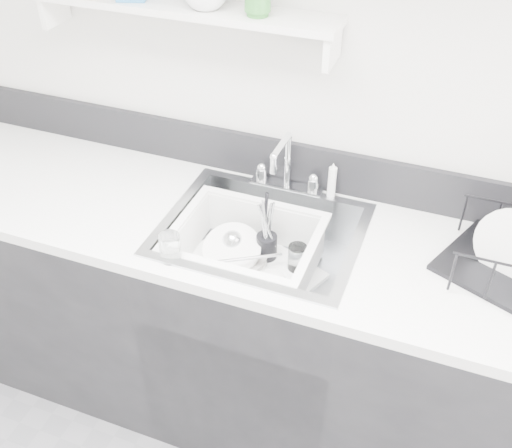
% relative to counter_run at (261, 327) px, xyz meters
% --- Properties ---
extents(room_shell, '(3.50, 3.00, 2.60)m').
position_rel_counter_run_xyz_m(room_shell, '(0.00, -0.80, 1.22)').
color(room_shell, silver).
rests_on(room_shell, ground).
extents(counter_run, '(3.20, 0.62, 0.92)m').
position_rel_counter_run_xyz_m(counter_run, '(0.00, 0.00, 0.00)').
color(counter_run, black).
rests_on(counter_run, ground).
extents(backsplash, '(3.20, 0.02, 0.16)m').
position_rel_counter_run_xyz_m(backsplash, '(0.00, 0.30, 0.54)').
color(backsplash, black).
rests_on(backsplash, counter_run).
extents(sink, '(0.64, 0.52, 0.20)m').
position_rel_counter_run_xyz_m(sink, '(0.00, 0.00, 0.37)').
color(sink, silver).
rests_on(sink, counter_run).
extents(faucet, '(0.26, 0.18, 0.23)m').
position_rel_counter_run_xyz_m(faucet, '(0.00, 0.25, 0.52)').
color(faucet, silver).
rests_on(faucet, counter_run).
extents(side_sprayer, '(0.03, 0.03, 0.14)m').
position_rel_counter_run_xyz_m(side_sprayer, '(0.16, 0.25, 0.53)').
color(side_sprayer, white).
rests_on(side_sprayer, counter_run).
extents(wall_shelf, '(1.00, 0.16, 0.12)m').
position_rel_counter_run_xyz_m(wall_shelf, '(-0.35, 0.23, 1.05)').
color(wall_shelf, silver).
rests_on(wall_shelf, room_shell).
extents(wash_tub, '(0.58, 0.54, 0.18)m').
position_rel_counter_run_xyz_m(wash_tub, '(-0.04, -0.04, 0.38)').
color(wash_tub, white).
rests_on(wash_tub, sink).
extents(plate_stack, '(0.24, 0.24, 0.10)m').
position_rel_counter_run_xyz_m(plate_stack, '(-0.09, -0.01, 0.33)').
color(plate_stack, white).
rests_on(plate_stack, wash_tub).
extents(utensil_cup, '(0.07, 0.07, 0.24)m').
position_rel_counter_run_xyz_m(utensil_cup, '(0.00, 0.05, 0.36)').
color(utensil_cup, black).
rests_on(utensil_cup, wash_tub).
extents(ladle, '(0.27, 0.27, 0.08)m').
position_rel_counter_run_xyz_m(ladle, '(-0.06, -0.03, 0.35)').
color(ladle, silver).
rests_on(ladle, wash_tub).
extents(tumbler_in_tub, '(0.08, 0.08, 0.09)m').
position_rel_counter_run_xyz_m(tumbler_in_tub, '(0.12, 0.03, 0.35)').
color(tumbler_in_tub, white).
rests_on(tumbler_in_tub, wash_tub).
extents(tumbler_counter, '(0.09, 0.09, 0.09)m').
position_rel_counter_run_xyz_m(tumbler_counter, '(-0.21, -0.23, 0.50)').
color(tumbler_counter, white).
rests_on(tumbler_counter, counter_run).
extents(bowl_small, '(0.12, 0.12, 0.03)m').
position_rel_counter_run_xyz_m(bowl_small, '(0.07, -0.08, 0.32)').
color(bowl_small, white).
rests_on(bowl_small, wash_tub).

